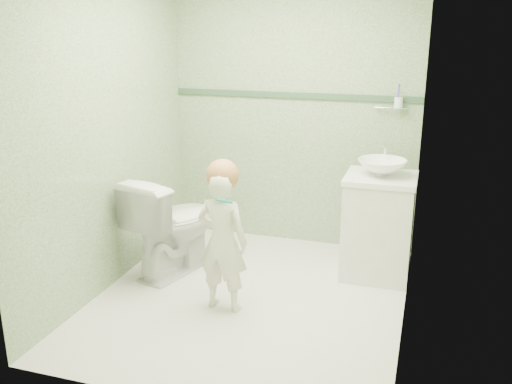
% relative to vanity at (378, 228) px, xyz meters
% --- Properties ---
extents(ground, '(2.50, 2.50, 0.00)m').
position_rel_vanity_xyz_m(ground, '(-0.84, -0.70, -0.40)').
color(ground, silver).
rests_on(ground, ground).
extents(room_shell, '(2.50, 2.54, 2.40)m').
position_rel_vanity_xyz_m(room_shell, '(-0.84, -0.70, 0.80)').
color(room_shell, gray).
rests_on(room_shell, ground).
extents(trim_stripe, '(2.20, 0.02, 0.05)m').
position_rel_vanity_xyz_m(trim_stripe, '(-0.84, 0.54, 0.95)').
color(trim_stripe, '#345339').
rests_on(trim_stripe, room_shell).
extents(vanity, '(0.52, 0.50, 0.80)m').
position_rel_vanity_xyz_m(vanity, '(0.00, 0.00, 0.00)').
color(vanity, white).
rests_on(vanity, ground).
extents(counter, '(0.54, 0.52, 0.04)m').
position_rel_vanity_xyz_m(counter, '(0.00, 0.00, 0.41)').
color(counter, white).
rests_on(counter, vanity).
extents(basin, '(0.37, 0.37, 0.13)m').
position_rel_vanity_xyz_m(basin, '(0.00, 0.00, 0.49)').
color(basin, white).
rests_on(basin, counter).
extents(faucet, '(0.03, 0.13, 0.18)m').
position_rel_vanity_xyz_m(faucet, '(0.00, 0.19, 0.57)').
color(faucet, silver).
rests_on(faucet, counter).
extents(cup_holder, '(0.26, 0.07, 0.21)m').
position_rel_vanity_xyz_m(cup_holder, '(0.05, 0.48, 0.93)').
color(cup_holder, silver).
rests_on(cup_holder, room_shell).
extents(toilet, '(0.66, 0.89, 0.81)m').
position_rel_vanity_xyz_m(toilet, '(-1.58, -0.43, 0.01)').
color(toilet, white).
rests_on(toilet, ground).
extents(toddler, '(0.38, 0.27, 1.01)m').
position_rel_vanity_xyz_m(toddler, '(-0.98, -0.89, 0.10)').
color(toddler, beige).
rests_on(toddler, ground).
extents(hair_cap, '(0.22, 0.22, 0.22)m').
position_rel_vanity_xyz_m(hair_cap, '(-0.98, -0.86, 0.57)').
color(hair_cap, '#B67544').
rests_on(hair_cap, toddler).
extents(teal_toothbrush, '(0.11, 0.13, 0.08)m').
position_rel_vanity_xyz_m(teal_toothbrush, '(-0.91, -1.01, 0.45)').
color(teal_toothbrush, '#039586').
rests_on(teal_toothbrush, toddler).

